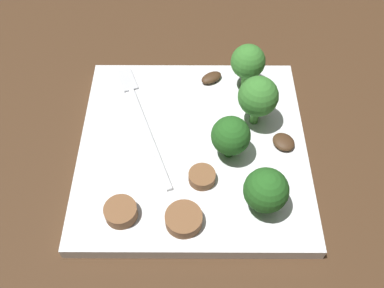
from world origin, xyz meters
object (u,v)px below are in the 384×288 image
Objects in this scene: broccoli_floret_1 at (230,136)px; broccoli_floret_0 at (257,97)px; fork at (140,115)px; sausage_slice_2 at (201,177)px; plate at (192,148)px; broccoli_floret_2 at (247,62)px; mushroom_2 at (283,145)px; sausage_slice_1 at (183,219)px; sausage_slice_0 at (120,212)px; mushroom_0 at (211,78)px; broccoli_floret_3 at (265,191)px.

broccoli_floret_0 is at bearing -34.11° from broccoli_floret_1.
sausage_slice_2 is at bearing -161.49° from fork.
broccoli_floret_0 is at bearing -113.75° from fork.
broccoli_floret_2 is at bearing -35.60° from plate.
broccoli_floret_0 is 0.06m from mushroom_2.
broccoli_floret_2 reaches higher than sausage_slice_1.
fork is at bearing 61.68° from broccoli_floret_1.
fork is 0.13m from broccoli_floret_2.
broccoli_floret_0 reaches higher than broccoli_floret_2.
plate is at bearing 87.43° from mushroom_2.
mushroom_0 is (0.18, -0.09, -0.00)m from sausage_slice_0.
mushroom_0 is at bearing 36.74° from mushroom_2.
sausage_slice_1 is 0.19m from mushroom_0.
sausage_slice_0 reaches higher than mushroom_2.
plate is 6.89× the size of sausage_slice_1.
broccoli_floret_2 is (0.09, -0.06, 0.05)m from plate.
broccoli_floret_2 is 2.19× the size of mushroom_0.
broccoli_floret_0 is 0.09m from mushroom_0.
broccoli_floret_3 is at bearing -178.11° from broccoli_floret_2.
sausage_slice_1 reaches higher than sausage_slice_2.
sausage_slice_0 and sausage_slice_1 have the same top height.
fork is 6.89× the size of mushroom_2.
sausage_slice_2 is at bearing 142.57° from broccoli_floret_0.
fork is 0.11m from broccoli_floret_1.
sausage_slice_0 is (-0.17, 0.13, -0.03)m from broccoli_floret_2.
fork is 0.12m from sausage_slice_0.
broccoli_floret_3 is (-0.16, -0.01, -0.01)m from broccoli_floret_2.
mushroom_0 is 1.07× the size of mushroom_2.
sausage_slice_0 is at bearing 141.24° from plate.
sausage_slice_0 is 1.15× the size of sausage_slice_2.
sausage_slice_2 is at bearing 114.77° from mushroom_2.
fork is at bearing 21.05° from sausage_slice_1.
broccoli_floret_1 is 0.88× the size of broccoli_floret_2.
plate is at bearing 166.98° from mushroom_0.
fork is at bearing 38.93° from sausage_slice_2.
broccoli_floret_1 is at bearing 145.89° from broccoli_floret_0.
sausage_slice_1 is at bearing 148.31° from broccoli_floret_0.
broccoli_floret_1 is at bearing 166.40° from broccoli_floret_2.
plate is at bearing 42.14° from broccoli_floret_3.
broccoli_floret_3 is at bearing -85.59° from sausage_slice_0.
sausage_slice_1 is at bearing 103.16° from broccoli_floret_3.
mushroom_0 is (0.06, 0.05, -0.04)m from broccoli_floret_0.
mushroom_0 is (0.06, -0.08, 0.00)m from fork.
mushroom_2 is at bearing -50.31° from sausage_slice_1.
plate is 0.12m from broccoli_floret_2.
mushroom_0 is (0.14, -0.01, -0.00)m from sausage_slice_2.
mushroom_2 is (-0.10, -0.07, -0.00)m from mushroom_0.
broccoli_floret_2 is at bearing 21.21° from mushroom_2.
fork is 5.50× the size of sausage_slice_0.
fork is 0.17m from broccoli_floret_3.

